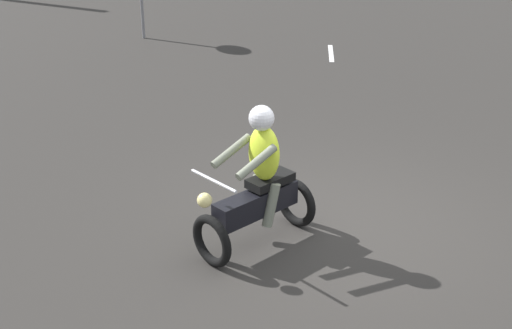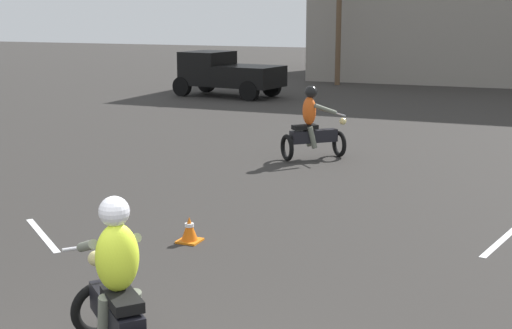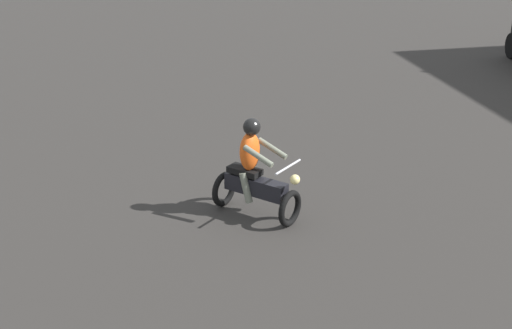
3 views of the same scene
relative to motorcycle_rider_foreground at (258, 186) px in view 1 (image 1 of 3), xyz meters
The scene contains 3 objects.
ground_plane 1.27m from the motorcycle_rider_foreground, 65.59° to the right, with size 120.00×120.00×0.00m, color #2D2B28.
motorcycle_rider_foreground is the anchor object (origin of this frame).
lane_stripe_e 8.15m from the motorcycle_rider_foreground, ahead, with size 0.10×1.35×0.01m, color silver.
Camera 1 is at (-7.47, 0.27, 4.23)m, focal length 50.00 mm.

